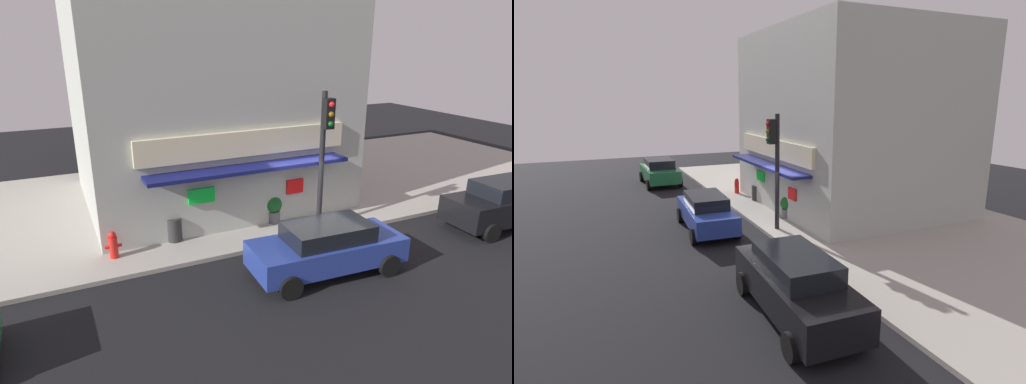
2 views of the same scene
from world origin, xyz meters
TOP-DOWN VIEW (x-y plane):
  - ground_plane at (0.00, 0.00)m, footprint 48.52×48.52m
  - sidewalk at (0.00, 5.47)m, footprint 32.35×10.93m
  - corner_building at (-1.85, 5.51)m, footprint 9.48×8.86m
  - traffic_light at (0.43, 0.46)m, footprint 0.32×0.58m
  - fire_hydrant at (-6.29, 1.22)m, footprint 0.49×0.25m
  - trash_can at (-4.35, 1.62)m, footprint 0.49×0.49m
  - pedestrian at (-2.12, 1.89)m, footprint 0.52×0.53m
  - potted_plant_by_doorway at (0.72, 2.56)m, footprint 0.61×0.61m
  - potted_plant_by_window at (-0.78, 1.61)m, footprint 0.59×0.59m
  - parked_car_blue at (-0.97, -1.99)m, footprint 4.45×2.08m
  - parked_car_black at (6.64, -1.83)m, footprint 4.64×2.06m

SIDE VIEW (x-z plane):
  - ground_plane at x=0.00m, z-range 0.00..0.00m
  - sidewalk at x=0.00m, z-range 0.00..0.14m
  - trash_can at x=-4.35m, z-range 0.14..0.91m
  - fire_hydrant at x=-6.29m, z-range 0.12..0.96m
  - potted_plant_by_doorway at x=0.72m, z-range 0.17..1.13m
  - potted_plant_by_window at x=-0.78m, z-range 0.18..1.14m
  - parked_car_blue at x=-0.97m, z-range 0.04..1.54m
  - parked_car_black at x=6.64m, z-range 0.03..1.70m
  - pedestrian at x=-2.12m, z-range 0.21..1.88m
  - traffic_light at x=0.43m, z-range 0.80..5.41m
  - corner_building at x=-1.85m, z-range 0.13..8.38m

